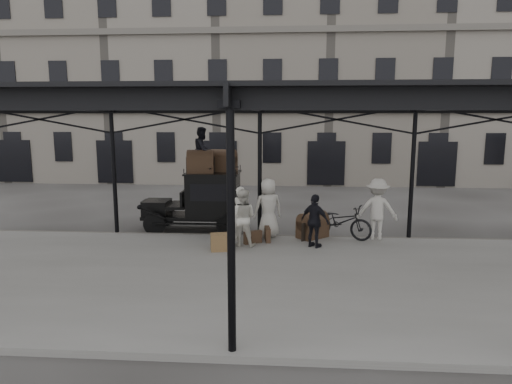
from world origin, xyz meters
TOP-DOWN VIEW (x-y plane):
  - ground at (0.00, 0.00)m, footprint 120.00×120.00m
  - platform at (0.00, -2.00)m, footprint 28.00×8.00m
  - canopy at (0.00, -1.72)m, footprint 22.50×9.00m
  - building_frontage at (0.00, 18.00)m, footprint 64.00×8.00m
  - taxi at (-2.05, 2.97)m, footprint 3.65×1.55m
  - porter_left at (-0.58, 1.26)m, footprint 0.67×0.45m
  - porter_midleft at (-0.46, 0.67)m, footprint 0.94×0.78m
  - porter_centre at (0.30, 1.80)m, footprint 1.13×0.93m
  - porter_official at (1.79, 0.63)m, footprint 1.03×0.89m
  - porter_right at (3.87, 1.73)m, footprint 1.40×0.95m
  - bicycle at (2.71, 1.80)m, footprint 2.25×1.66m
  - porter_roof at (-2.08, 2.87)m, footprint 0.75×0.88m
  - steamer_trunk_roof_near at (-2.13, 2.72)m, footprint 0.97×0.65m
  - steamer_trunk_roof_far at (-1.38, 3.17)m, footprint 0.99×0.71m
  - steamer_trunk_platform at (1.78, 1.78)m, footprint 1.14×1.11m
  - wicker_hamper at (-1.07, 0.12)m, footprint 0.68×0.57m
  - suitcase_upright at (0.30, 1.24)m, footprint 0.23×0.62m
  - suitcase_flat at (-0.15, 0.93)m, footprint 0.59×0.45m

SIDE VIEW (x-z plane):
  - ground at x=0.00m, z-range 0.00..0.00m
  - platform at x=0.00m, z-range 0.00..0.15m
  - suitcase_flat at x=-0.15m, z-range 0.15..0.55m
  - suitcase_upright at x=0.30m, z-range 0.15..0.60m
  - wicker_hamper at x=-1.07m, z-range 0.15..0.65m
  - steamer_trunk_platform at x=1.78m, z-range 0.15..0.87m
  - bicycle at x=2.71m, z-range 0.15..1.28m
  - porter_official at x=1.79m, z-range 0.15..1.81m
  - porter_left at x=-0.58m, z-range 0.15..1.93m
  - porter_midleft at x=-0.46m, z-range 0.15..1.94m
  - porter_centre at x=0.30m, z-range 0.15..2.12m
  - porter_right at x=3.87m, z-range 0.15..2.16m
  - taxi at x=-2.05m, z-range 0.11..2.29m
  - steamer_trunk_roof_far at x=-1.38m, z-range 2.18..2.84m
  - steamer_trunk_roof_near at x=-2.13m, z-range 2.18..2.86m
  - porter_roof at x=-2.08m, z-range 2.18..3.78m
  - canopy at x=0.00m, z-range 2.23..6.97m
  - building_frontage at x=0.00m, z-range 0.00..14.00m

